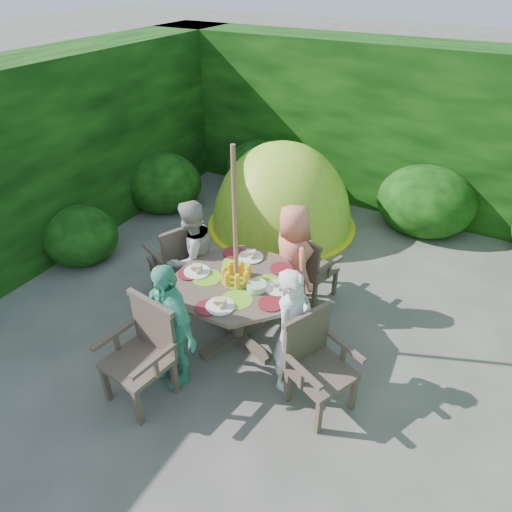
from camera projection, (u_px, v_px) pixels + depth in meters
The scene contains 13 objects.
ground at pixel (294, 347), 4.90m from camera, with size 60.00×60.00×0.00m, color #4C4944.
hedge_enclosure at pixel (349, 194), 5.19m from camera, with size 9.00×9.00×2.50m.
patio_table at pixel (237, 290), 4.65m from camera, with size 1.72×1.72×0.94m.
parasol_pole at pixel (236, 254), 4.41m from camera, with size 0.04×0.04×2.20m, color brown.
garden_chair_right at pixel (316, 362), 4.07m from camera, with size 0.67×0.70×0.92m.
garden_chair_left at pixel (178, 258), 5.42m from camera, with size 0.69×0.72×0.95m.
garden_chair_back at pixel (310, 266), 5.38m from camera, with size 0.61×0.57×0.84m.
garden_chair_front at pixel (143, 351), 4.14m from camera, with size 0.64×0.59×0.96m.
child_right at pixel (293, 331), 4.16m from camera, with size 0.48×0.31×1.31m, color white.
child_left at pixel (192, 257), 5.15m from camera, with size 0.66×0.51×1.35m, color #A2A19C.
child_back at pixel (292, 260), 5.09m from camera, with size 0.66×0.43×1.34m, color #F67A65.
child_front at pixel (170, 325), 4.21m from camera, with size 0.78×0.33×1.34m, color #4FB997.
dome_tent at pixel (281, 225), 7.12m from camera, with size 2.61×2.61×2.61m.
Camera 1 is at (1.37, -3.30, 3.52)m, focal length 32.00 mm.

